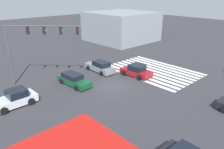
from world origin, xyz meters
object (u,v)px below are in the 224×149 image
at_px(traffic_signal_mast, 34,39).
at_px(car_0, 15,99).
at_px(pedestrian, 108,140).
at_px(car_3, 74,80).
at_px(car_5, 136,71).
at_px(car_1, 100,67).

distance_m(traffic_signal_mast, car_0, 7.04).
bearing_deg(traffic_signal_mast, pedestrian, -51.80).
bearing_deg(traffic_signal_mast, car_3, 3.32).
relative_size(car_5, pedestrian, 2.64).
bearing_deg(car_0, car_1, -172.79).
distance_m(traffic_signal_mast, car_1, 9.77).
xyz_separation_m(car_0, car_3, (0.38, -7.12, -0.08)).
height_order(traffic_signal_mast, car_3, traffic_signal_mast).
xyz_separation_m(car_0, car_5, (-2.79, -14.85, -0.02)).
bearing_deg(car_1, car_0, 99.86).
relative_size(traffic_signal_mast, car_5, 1.70).
bearing_deg(car_5, pedestrian, 119.20).
bearing_deg(car_5, car_3, 63.32).
distance_m(car_5, pedestrian, 14.98).
height_order(car_3, car_5, car_5).
xyz_separation_m(traffic_signal_mast, car_5, (-5.92, -10.80, -4.86)).
distance_m(car_1, car_5, 5.18).
bearing_deg(car_1, traffic_signal_mast, 82.58).
relative_size(traffic_signal_mast, car_1, 1.47).
relative_size(car_0, car_5, 0.99).
distance_m(car_0, car_5, 15.11).
xyz_separation_m(car_1, car_3, (-1.40, 5.29, -0.04)).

